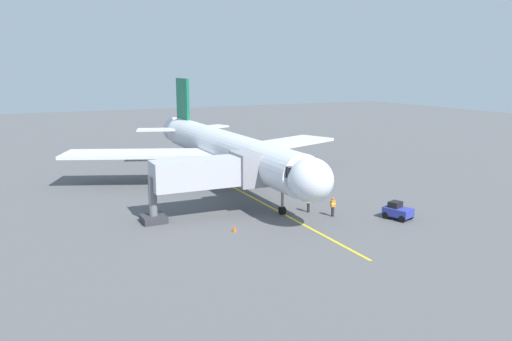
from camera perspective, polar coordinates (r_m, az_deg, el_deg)
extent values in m
plane|color=#565659|center=(59.29, -2.55, -1.15)|extent=(220.00, 220.00, 0.00)
cube|color=yellow|center=(52.37, -0.80, -2.81)|extent=(1.16, 39.99, 0.01)
cylinder|color=silver|center=(56.92, -3.44, 2.52)|extent=(4.58, 34.08, 3.80)
ellipsoid|color=silver|center=(40.85, 6.11, -1.03)|extent=(3.70, 4.08, 3.61)
cone|color=silver|center=(74.26, -8.78, 4.47)|extent=(3.49, 3.08, 3.42)
cube|color=black|center=(41.92, 5.13, 0.08)|extent=(3.27, 1.67, 0.90)
cube|color=silver|center=(63.88, 2.44, 2.95)|extent=(17.79, 10.89, 0.36)
cylinder|color=#146B47|center=(60.51, 1.34, 1.04)|extent=(2.38, 3.45, 2.30)
cylinder|color=black|center=(58.97, 2.10, 0.77)|extent=(2.10, 0.25, 2.10)
cube|color=silver|center=(58.05, -12.65, 1.83)|extent=(17.72, 11.52, 0.36)
cylinder|color=#146B47|center=(56.37, -9.27, 0.13)|extent=(2.38, 3.45, 2.30)
cylinder|color=black|center=(54.72, -8.76, -0.19)|extent=(2.10, 0.25, 2.10)
cube|color=#146B47|center=(71.05, -8.17, 7.26)|extent=(0.47, 4.81, 7.20)
cube|color=silver|center=(72.06, -5.59, 4.82)|extent=(6.82, 4.14, 0.24)
cube|color=silver|center=(70.18, -10.53, 4.51)|extent=(6.83, 4.38, 0.24)
cylinder|color=slate|center=(45.36, 2.97, -2.80)|extent=(0.24, 0.24, 2.77)
cylinder|color=black|center=(45.72, 2.95, -4.48)|extent=(0.47, 0.71, 0.70)
cylinder|color=slate|center=(60.99, -2.20, 1.06)|extent=(0.24, 0.24, 2.77)
cylinder|color=black|center=(61.25, -2.19, -0.22)|extent=(0.48, 1.11, 1.10)
cylinder|color=slate|center=(59.18, -6.83, 0.67)|extent=(0.24, 0.24, 2.77)
cylinder|color=black|center=(59.45, -6.80, -0.64)|extent=(0.48, 1.11, 1.10)
cube|color=#B7B7BC|center=(44.56, -5.93, -0.25)|extent=(9.06, 2.81, 2.50)
cube|color=gray|center=(46.21, -0.66, 0.23)|extent=(2.87, 3.26, 3.00)
cylinder|color=slate|center=(43.77, -11.45, -3.25)|extent=(0.70, 0.70, 3.90)
cube|color=#333338|center=(44.20, -11.36, -5.32)|extent=(2.00, 2.00, 0.60)
cylinder|color=#23232D|center=(46.55, 5.87, -4.13)|extent=(0.26, 0.26, 0.88)
cube|color=#D8EA19|center=(46.35, 5.89, -3.25)|extent=(0.40, 0.45, 0.60)
cube|color=silver|center=(46.35, 5.89, -3.25)|extent=(0.42, 0.47, 0.10)
sphere|color=#9E7051|center=(46.25, 5.90, -2.74)|extent=(0.22, 0.22, 0.22)
cylinder|color=#23232D|center=(45.50, 8.56, -4.56)|extent=(0.26, 0.26, 0.88)
cube|color=orange|center=(45.31, 8.59, -3.66)|extent=(0.39, 0.26, 0.60)
cube|color=silver|center=(45.31, 8.59, -3.66)|extent=(0.41, 0.27, 0.10)
sphere|color=#9E7051|center=(45.20, 8.60, -3.14)|extent=(0.22, 0.22, 0.22)
cube|color=#2D3899|center=(45.86, 15.58, -4.46)|extent=(2.15, 2.66, 0.70)
cube|color=black|center=(45.84, 15.29, -3.67)|extent=(1.33, 1.20, 0.50)
cylinder|color=black|center=(46.14, 16.82, -4.89)|extent=(0.43, 0.65, 0.60)
cylinder|color=black|center=(45.04, 16.03, -5.24)|extent=(0.43, 0.65, 0.60)
cylinder|color=black|center=(46.87, 15.10, -4.54)|extent=(0.43, 0.65, 0.60)
cylinder|color=black|center=(45.79, 14.28, -4.87)|extent=(0.43, 0.65, 0.60)
cone|color=#F2590F|center=(48.24, 16.65, -4.21)|extent=(0.32, 0.32, 0.55)
cone|color=#F2590F|center=(52.18, 3.93, -2.59)|extent=(0.32, 0.32, 0.55)
cone|color=#F2590F|center=(40.93, -2.42, -6.49)|extent=(0.32, 0.32, 0.55)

